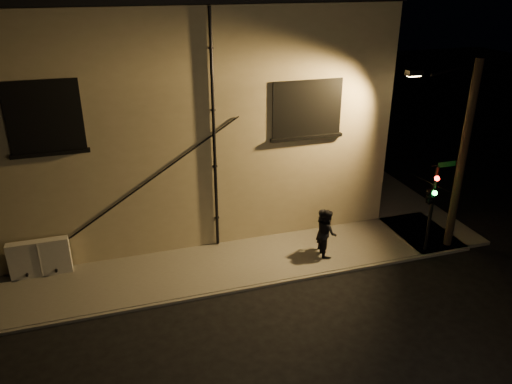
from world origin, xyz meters
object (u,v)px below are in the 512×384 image
object	(u,v)px
utility_cabinet	(40,258)
pedestrian_b	(327,232)
pedestrian_a	(322,230)
streetlamp_pole	(459,153)
traffic_signal	(431,194)

from	to	relation	value
utility_cabinet	pedestrian_b	world-z (taller)	pedestrian_b
utility_cabinet	pedestrian_a	distance (m)	9.64
pedestrian_b	utility_cabinet	bearing A→B (deg)	88.34
utility_cabinet	streetlamp_pole	xyz separation A→B (m)	(14.13, -2.25, 2.93)
utility_cabinet	traffic_signal	distance (m)	13.36
pedestrian_a	traffic_signal	xyz separation A→B (m)	(3.48, -1.14, 1.42)
pedestrian_b	traffic_signal	distance (m)	3.80
pedestrian_a	utility_cabinet	bearing A→B (deg)	73.53
utility_cabinet	pedestrian_a	size ratio (longest dim) A/B	1.15
pedestrian_a	traffic_signal	size ratio (longest dim) A/B	0.50
traffic_signal	pedestrian_b	bearing A→B (deg)	165.38
pedestrian_a	pedestrian_b	size ratio (longest dim) A/B	0.96
utility_cabinet	streetlamp_pole	world-z (taller)	streetlamp_pole
utility_cabinet	traffic_signal	bearing A→B (deg)	-10.93
pedestrian_b	pedestrian_a	bearing A→B (deg)	20.15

